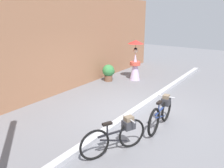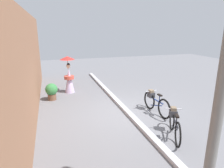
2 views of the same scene
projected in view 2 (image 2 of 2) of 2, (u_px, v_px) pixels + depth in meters
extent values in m
plane|color=slate|center=(127.00, 113.00, 7.63)|extent=(30.00, 30.00, 0.00)
cube|color=#9E6B4C|center=(24.00, 72.00, 6.11)|extent=(14.00, 0.40, 3.70)
cube|color=#B2B2B7|center=(127.00, 112.00, 7.61)|extent=(14.00, 0.20, 0.12)
torus|color=black|center=(172.00, 119.00, 6.31)|extent=(0.66, 0.34, 0.71)
torus|color=black|center=(178.00, 135.00, 5.39)|extent=(0.66, 0.34, 0.71)
cube|color=black|center=(175.00, 122.00, 5.81)|extent=(0.75, 0.37, 0.04)
cube|color=black|center=(175.00, 128.00, 5.86)|extent=(0.65, 0.32, 0.26)
cylinder|color=black|center=(177.00, 121.00, 5.61)|extent=(0.03, 0.03, 0.30)
cube|color=black|center=(177.00, 116.00, 5.57)|extent=(0.24, 0.17, 0.05)
cylinder|color=silver|center=(174.00, 109.00, 6.11)|extent=(0.23, 0.45, 0.03)
cube|color=#333338|center=(173.00, 113.00, 6.15)|extent=(0.33, 0.31, 0.20)
cube|color=#72604C|center=(173.00, 109.00, 6.12)|extent=(0.25, 0.23, 0.14)
torus|color=black|center=(149.00, 100.00, 7.96)|extent=(0.75, 0.12, 0.75)
torus|color=black|center=(164.00, 109.00, 7.08)|extent=(0.75, 0.12, 0.75)
cube|color=navy|center=(157.00, 100.00, 7.48)|extent=(0.83, 0.09, 0.04)
cube|color=navy|center=(156.00, 105.00, 7.53)|extent=(0.73, 0.08, 0.26)
cylinder|color=navy|center=(159.00, 99.00, 7.29)|extent=(0.03, 0.03, 0.31)
cube|color=black|center=(160.00, 95.00, 7.25)|extent=(0.23, 0.10, 0.05)
cylinder|color=silver|center=(151.00, 91.00, 7.76)|extent=(0.06, 0.48, 0.03)
cube|color=#333338|center=(151.00, 95.00, 7.81)|extent=(0.27, 0.24, 0.20)
cube|color=#72604C|center=(151.00, 92.00, 7.77)|extent=(0.21, 0.17, 0.14)
cone|color=silver|center=(69.00, 80.00, 9.98)|extent=(0.48, 0.48, 1.27)
cylinder|color=#D14C3D|center=(69.00, 77.00, 9.94)|extent=(0.49, 0.49, 0.16)
sphere|color=beige|center=(68.00, 66.00, 9.78)|extent=(0.20, 0.20, 0.20)
sphere|color=black|center=(68.00, 65.00, 9.76)|extent=(0.15, 0.15, 0.15)
cylinder|color=olive|center=(68.00, 63.00, 9.78)|extent=(0.02, 0.02, 0.55)
cone|color=red|center=(67.00, 58.00, 9.71)|extent=(0.72, 0.72, 0.16)
cylinder|color=brown|center=(52.00, 97.00, 9.04)|extent=(0.37, 0.37, 0.28)
sphere|color=#387F42|center=(51.00, 89.00, 8.94)|extent=(0.55, 0.55, 0.55)
sphere|color=#387F42|center=(53.00, 90.00, 9.11)|extent=(0.30, 0.30, 0.30)
cylinder|color=slate|center=(223.00, 81.00, 2.94)|extent=(0.18, 0.18, 4.80)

